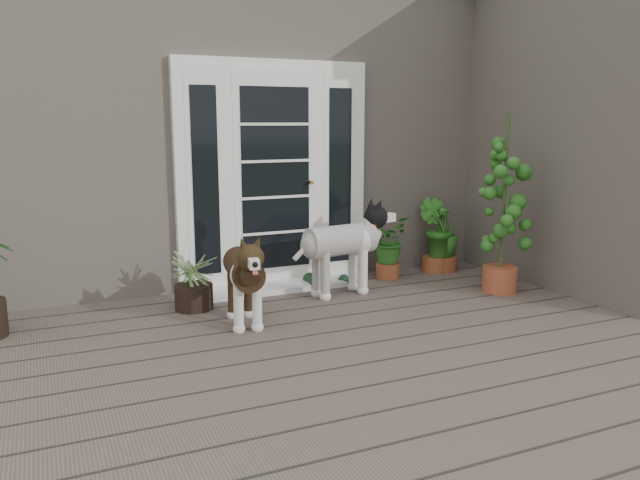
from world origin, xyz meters
name	(u,v)px	position (x,y,z in m)	size (l,w,h in m)	color
deck	(413,363)	(0.00, 0.40, 0.06)	(6.20, 4.60, 0.12)	#6B5B4C
house_main	(233,134)	(0.00, 4.65, 1.55)	(7.40, 4.00, 3.10)	#665E54
house_wing	(607,137)	(2.90, 1.50, 1.55)	(1.60, 2.40, 3.10)	#665E54
door_unit	(274,175)	(-0.20, 2.60, 1.19)	(1.90, 0.14, 2.15)	white
door_step	(283,286)	(-0.20, 2.40, 0.14)	(1.60, 0.40, 0.05)	white
brindle_dog	(244,284)	(-0.86, 1.51, 0.45)	(0.34, 0.79, 0.66)	#382414
white_dog	(340,255)	(0.21, 1.98, 0.49)	(0.39, 0.90, 0.75)	silver
spider_plant	(193,276)	(-1.13, 2.09, 0.41)	(0.54, 0.54, 0.58)	#89AF6C
herb_a	(388,251)	(0.93, 2.35, 0.40)	(0.44, 0.44, 0.55)	#1D5518
herb_b	(435,245)	(1.54, 2.40, 0.40)	(0.38, 0.38, 0.56)	#164E19
herb_c	(444,244)	(1.65, 2.40, 0.41)	(0.38, 0.38, 0.59)	#225618
sapling	(504,201)	(1.63, 1.46, 0.98)	(0.50, 0.50, 1.71)	#1B5F20
clog_left	(350,282)	(0.44, 2.22, 0.16)	(0.13, 0.28, 0.08)	#163820
clog_right	(314,282)	(0.09, 2.32, 0.17)	(0.16, 0.34, 0.10)	black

